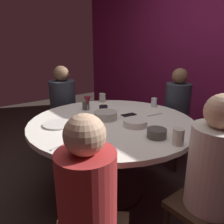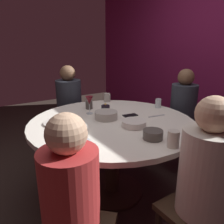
{
  "view_description": "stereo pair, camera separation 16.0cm",
  "coord_description": "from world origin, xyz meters",
  "px_view_note": "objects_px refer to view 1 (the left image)",
  "views": [
    {
      "loc": [
        1.49,
        -1.17,
        1.43
      ],
      "look_at": [
        0.0,
        0.0,
        0.83
      ],
      "focal_mm": 35.58,
      "sensor_mm": 36.0,
      "label": 1
    },
    {
      "loc": [
        1.58,
        -1.04,
        1.43
      ],
      "look_at": [
        0.0,
        0.0,
        0.83
      ],
      "focal_mm": 35.58,
      "sensor_mm": 36.0,
      "label": 2
    }
  ],
  "objects_px": {
    "seated_diner_right": "(214,169)",
    "cup_far_edge": "(154,102)",
    "bowl_small_white": "(157,133)",
    "seated_diner_front_right": "(87,199)",
    "cup_by_left_diner": "(93,147)",
    "wine_glass": "(87,102)",
    "bowl_salad_center": "(80,129)",
    "cup_near_candle": "(178,137)",
    "cup_by_right_diner": "(102,98)",
    "seated_diner_back": "(177,107)",
    "cup_center_front": "(86,105)",
    "cell_phone": "(129,115)",
    "bowl_serving_large": "(135,123)",
    "bowl_sauce_side": "(106,115)",
    "dinner_plate": "(59,124)",
    "seated_diner_left": "(63,102)",
    "dining_table": "(112,134)",
    "candle_holder": "(103,109)"
  },
  "relations": [
    {
      "from": "cell_phone",
      "to": "bowl_serving_large",
      "type": "relative_size",
      "value": 0.69
    },
    {
      "from": "seated_diner_left",
      "to": "dinner_plate",
      "type": "xyz_separation_m",
      "value": [
        0.8,
        -0.43,
        0.04
      ]
    },
    {
      "from": "seated_diner_left",
      "to": "bowl_serving_large",
      "type": "bearing_deg",
      "value": 3.43
    },
    {
      "from": "wine_glass",
      "to": "bowl_sauce_side",
      "type": "height_order",
      "value": "wine_glass"
    },
    {
      "from": "dining_table",
      "to": "seated_diner_front_right",
      "type": "relative_size",
      "value": 1.31
    },
    {
      "from": "seated_diner_front_right",
      "to": "cup_by_left_diner",
      "type": "distance_m",
      "value": 0.38
    },
    {
      "from": "wine_glass",
      "to": "bowl_salad_center",
      "type": "relative_size",
      "value": 1.19
    },
    {
      "from": "cup_by_left_diner",
      "to": "bowl_serving_large",
      "type": "bearing_deg",
      "value": 109.16
    },
    {
      "from": "wine_glass",
      "to": "bowl_small_white",
      "type": "distance_m",
      "value": 0.8
    },
    {
      "from": "seated_diner_front_right",
      "to": "cup_by_right_diner",
      "type": "distance_m",
      "value": 1.66
    },
    {
      "from": "dining_table",
      "to": "seated_diner_left",
      "type": "distance_m",
      "value": 0.99
    },
    {
      "from": "cup_near_candle",
      "to": "cup_center_front",
      "type": "xyz_separation_m",
      "value": [
        -1.11,
        -0.05,
        -0.01
      ]
    },
    {
      "from": "dinner_plate",
      "to": "cup_by_left_diner",
      "type": "height_order",
      "value": "cup_by_left_diner"
    },
    {
      "from": "seated_diner_left",
      "to": "cell_phone",
      "type": "distance_m",
      "value": 1.0
    },
    {
      "from": "seated_diner_right",
      "to": "cup_far_edge",
      "type": "bearing_deg",
      "value": -31.9
    },
    {
      "from": "seated_diner_right",
      "to": "bowl_small_white",
      "type": "bearing_deg",
      "value": -3.74
    },
    {
      "from": "candle_holder",
      "to": "bowl_sauce_side",
      "type": "relative_size",
      "value": 0.45
    },
    {
      "from": "bowl_small_white",
      "to": "cup_far_edge",
      "type": "relative_size",
      "value": 1.54
    },
    {
      "from": "cup_center_front",
      "to": "cup_far_edge",
      "type": "distance_m",
      "value": 0.74
    },
    {
      "from": "bowl_serving_large",
      "to": "cup_by_left_diner",
      "type": "xyz_separation_m",
      "value": [
        0.19,
        -0.55,
        0.02
      ]
    },
    {
      "from": "candle_holder",
      "to": "seated_diner_front_right",
      "type": "bearing_deg",
      "value": -39.68
    },
    {
      "from": "dinner_plate",
      "to": "bowl_small_white",
      "type": "height_order",
      "value": "bowl_small_white"
    },
    {
      "from": "seated_diner_front_right",
      "to": "seated_diner_left",
      "type": "bearing_deg",
      "value": 22.36
    },
    {
      "from": "seated_diner_front_right",
      "to": "cup_by_left_diner",
      "type": "bearing_deg",
      "value": 7.18
    },
    {
      "from": "wine_glass",
      "to": "dinner_plate",
      "type": "distance_m",
      "value": 0.39
    },
    {
      "from": "seated_diner_right",
      "to": "cup_center_front",
      "type": "height_order",
      "value": "seated_diner_right"
    },
    {
      "from": "cup_by_right_diner",
      "to": "bowl_sauce_side",
      "type": "bearing_deg",
      "value": -33.0
    },
    {
      "from": "cup_by_left_diner",
      "to": "cup_far_edge",
      "type": "distance_m",
      "value": 1.23
    },
    {
      "from": "wine_glass",
      "to": "dining_table",
      "type": "bearing_deg",
      "value": 14.41
    },
    {
      "from": "cell_phone",
      "to": "bowl_small_white",
      "type": "bearing_deg",
      "value": 167.5
    },
    {
      "from": "candle_holder",
      "to": "bowl_salad_center",
      "type": "xyz_separation_m",
      "value": [
        0.31,
        -0.45,
        -0.01
      ]
    },
    {
      "from": "dinner_plate",
      "to": "bowl_salad_center",
      "type": "xyz_separation_m",
      "value": [
        0.26,
        0.07,
        0.02
      ]
    },
    {
      "from": "seated_diner_right",
      "to": "cup_by_left_diner",
      "type": "relative_size",
      "value": 13.72
    },
    {
      "from": "cup_near_candle",
      "to": "bowl_sauce_side",
      "type": "bearing_deg",
      "value": -174.57
    },
    {
      "from": "wine_glass",
      "to": "cup_by_right_diner",
      "type": "bearing_deg",
      "value": 127.61
    },
    {
      "from": "bowl_serving_large",
      "to": "bowl_sauce_side",
      "type": "distance_m",
      "value": 0.31
    },
    {
      "from": "bowl_salad_center",
      "to": "cup_near_candle",
      "type": "relative_size",
      "value": 1.27
    },
    {
      "from": "candle_holder",
      "to": "dinner_plate",
      "type": "xyz_separation_m",
      "value": [
        0.05,
        -0.51,
        -0.03
      ]
    },
    {
      "from": "cup_by_left_diner",
      "to": "seated_diner_back",
      "type": "bearing_deg",
      "value": 106.08
    },
    {
      "from": "bowl_small_white",
      "to": "cup_by_right_diner",
      "type": "distance_m",
      "value": 1.13
    },
    {
      "from": "cup_by_right_diner",
      "to": "dining_table",
      "type": "bearing_deg",
      "value": -28.34
    },
    {
      "from": "seated_diner_left",
      "to": "bowl_salad_center",
      "type": "xyz_separation_m",
      "value": [
        1.05,
        -0.37,
        0.06
      ]
    },
    {
      "from": "seated_diner_right",
      "to": "bowl_serving_large",
      "type": "distance_m",
      "value": 0.74
    },
    {
      "from": "seated_diner_right",
      "to": "cup_by_right_diner",
      "type": "xyz_separation_m",
      "value": [
        -1.55,
        0.32,
        0.08
      ]
    },
    {
      "from": "cup_center_front",
      "to": "wine_glass",
      "type": "bearing_deg",
      "value": -25.14
    },
    {
      "from": "wine_glass",
      "to": "bowl_small_white",
      "type": "bearing_deg",
      "value": 7.58
    },
    {
      "from": "bowl_small_white",
      "to": "cup_by_right_diner",
      "type": "relative_size",
      "value": 1.47
    },
    {
      "from": "dining_table",
      "to": "cup_near_candle",
      "type": "distance_m",
      "value": 0.7
    },
    {
      "from": "seated_diner_front_right",
      "to": "cup_center_front",
      "type": "bearing_deg",
      "value": 13.5
    },
    {
      "from": "seated_diner_right",
      "to": "cup_far_edge",
      "type": "relative_size",
      "value": 12.31
    }
  ]
}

